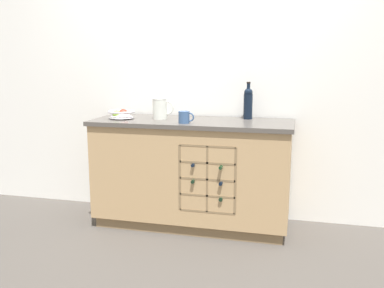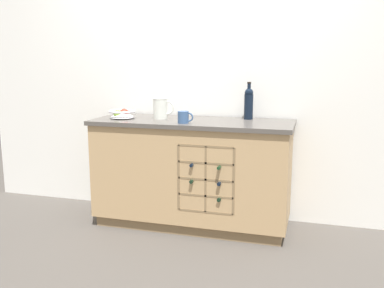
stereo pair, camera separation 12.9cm
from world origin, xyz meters
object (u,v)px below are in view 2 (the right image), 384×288
white_pitcher (161,108)px  standing_wine_bottle (249,103)px  fruit_bowl (122,113)px  ceramic_mug (184,117)px

white_pitcher → standing_wine_bottle: 0.74m
fruit_bowl → ceramic_mug: ceramic_mug is taller
fruit_bowl → standing_wine_bottle: 1.08m
ceramic_mug → standing_wine_bottle: bearing=39.4°
fruit_bowl → standing_wine_bottle: size_ratio=0.73×
standing_wine_bottle → white_pitcher: bearing=-166.2°
fruit_bowl → white_pitcher: white_pitcher is taller
fruit_bowl → white_pitcher: bearing=13.0°
fruit_bowl → white_pitcher: (0.32, 0.07, 0.05)m
white_pitcher → standing_wine_bottle: bearing=13.8°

